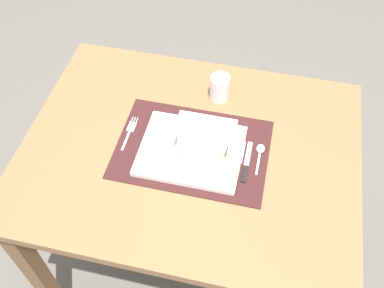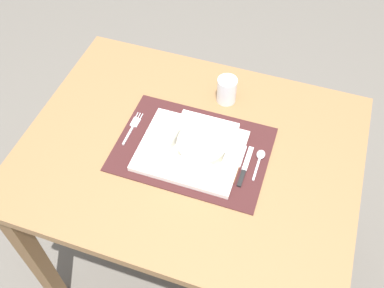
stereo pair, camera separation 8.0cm
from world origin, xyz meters
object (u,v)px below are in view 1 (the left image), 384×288
at_px(spoon, 260,152).
at_px(drinking_glass, 220,89).
at_px(dining_table, 190,170).
at_px(butter_knife, 246,164).
at_px(porridge_bowl, 203,145).
at_px(bread_knife, 239,162).
at_px(fork, 130,131).

distance_m(spoon, drinking_glass, 0.25).
relative_size(dining_table, drinking_glass, 11.36).
distance_m(dining_table, drinking_glass, 0.27).
distance_m(dining_table, butter_knife, 0.20).
bearing_deg(butter_knife, porridge_bowl, 178.57).
relative_size(dining_table, bread_knife, 7.23).
xyz_separation_m(porridge_bowl, butter_knife, (0.13, -0.01, -0.04)).
height_order(dining_table, bread_knife, bread_knife).
bearing_deg(butter_knife, fork, 176.06).
bearing_deg(bread_knife, spoon, 39.97).
distance_m(fork, butter_knife, 0.36).
xyz_separation_m(dining_table, spoon, (0.20, 0.03, 0.12)).
height_order(dining_table, butter_knife, butter_knife).
relative_size(porridge_bowl, bread_knife, 1.25).
bearing_deg(butter_knife, spoon, 61.20).
bearing_deg(porridge_bowl, butter_knife, -4.62).
relative_size(dining_table, fork, 7.50).
bearing_deg(fork, dining_table, -6.72).
relative_size(fork, butter_knife, 0.91).
xyz_separation_m(butter_knife, bread_knife, (-0.02, 0.00, 0.00)).
height_order(dining_table, fork, fork).
bearing_deg(spoon, drinking_glass, 128.88).
relative_size(dining_table, spoon, 9.08).
distance_m(spoon, bread_knife, 0.07).
bearing_deg(butter_knife, drinking_glass, 120.08).
distance_m(porridge_bowl, drinking_glass, 0.23).
height_order(butter_knife, bread_knife, same).
relative_size(spoon, bread_knife, 0.80).
relative_size(fork, bread_knife, 0.96).
height_order(fork, spoon, spoon).
distance_m(spoon, butter_knife, 0.06).
relative_size(porridge_bowl, spoon, 1.57).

